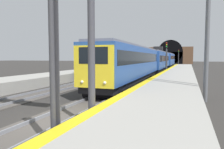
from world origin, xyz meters
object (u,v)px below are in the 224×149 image
Objects in this scene: catenary_mast_near at (206,37)px; catenary_mast_far at (207,36)px; railway_signal_near at (52,43)px; railway_signal_mid at (166,55)px; train_adjacent_platform at (132,60)px; railway_signal_far at (179,56)px; train_main_approaching at (158,60)px.

catenary_mast_near reaches higher than catenary_mast_far.
catenary_mast_near reaches higher than railway_signal_near.
railway_signal_mid is at bearing 12.10° from catenary_mast_near.
train_adjacent_platform is 29.70m from catenary_mast_far.
catenary_mast_near reaches higher than train_adjacent_platform.
train_adjacent_platform is 28.84m from catenary_mast_near.
railway_signal_far reaches higher than railway_signal_near.
train_main_approaching is 1.45× the size of train_adjacent_platform.
train_main_approaching is at bearing 14.59° from catenary_mast_near.
railway_signal_near is (-36.06, -1.91, 0.95)m from train_main_approaching.
railway_signal_mid is 22.49m from catenary_mast_near.
railway_signal_far is at bearing 176.57° from train_main_approaching.
railway_signal_near is at bearing 2.26° from train_main_approaching.
catenary_mast_far reaches higher than railway_signal_mid.
catenary_mast_far is (-26.39, -6.60, 1.87)m from train_main_approaching.
catenary_mast_near is at bearing -1.08° from catenary_mast_far.
catenary_mast_near is at bearing 156.09° from railway_signal_near.
railway_signal_mid is (-4.28, -7.07, 1.05)m from train_adjacent_platform.
railway_signal_far is 0.71× the size of catenary_mast_far.
railway_signal_far is (41.09, -1.91, 1.15)m from train_main_approaching.
railway_signal_mid is (-3.46, -1.91, 1.01)m from train_main_approaching.
railway_signal_near is 0.69× the size of catenary_mast_far.
catenary_mast_far is at bearing 154.12° from railway_signal_near.
catenary_mast_near reaches higher than train_main_approaching.
catenary_mast_far reaches higher than train_adjacent_platform.
train_adjacent_platform is 40.91m from railway_signal_far.
train_adjacent_platform is 7.40× the size of railway_signal_mid.
railway_signal_near is (-36.88, -7.07, 0.99)m from train_adjacent_platform.
railway_signal_near is 1.01× the size of railway_signal_mid.
railway_signal_far is 0.70× the size of catenary_mast_near.
railway_signal_near is at bearing 154.12° from catenary_mast_far.
train_adjacent_platform is 7.29× the size of railway_signal_near.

